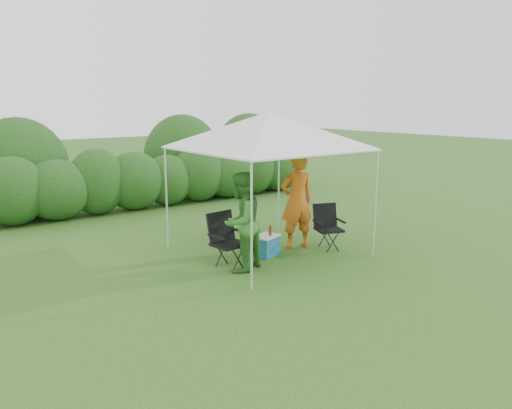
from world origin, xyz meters
TOP-DOWN VIEW (x-y plane):
  - ground at (0.00, 0.00)m, footprint 70.00×70.00m
  - hedge at (0.13, 6.00)m, footprint 11.09×1.53m
  - canopy at (0.00, 0.50)m, footprint 3.10×3.10m
  - chair_right at (1.18, -0.02)m, footprint 0.69×0.66m
  - chair_left at (-1.22, 0.19)m, footprint 0.69×0.64m
  - man at (0.67, 0.38)m, footprint 0.83×0.65m
  - woman at (-1.09, -0.12)m, footprint 1.07×0.95m
  - cooler at (-0.20, 0.29)m, footprint 0.59×0.50m
  - bottle at (-0.14, 0.25)m, footprint 0.06×0.06m
  - lawn_toy at (3.78, 3.87)m, footprint 0.61×0.51m

SIDE VIEW (x-z plane):
  - ground at x=0.00m, z-range 0.00..0.00m
  - lawn_toy at x=3.78m, z-range -0.01..0.30m
  - cooler at x=-0.20m, z-range 0.00..0.42m
  - chair_right at x=1.18m, z-range 0.06..0.99m
  - bottle at x=-0.14m, z-range 0.42..0.64m
  - chair_left at x=-1.22m, z-range 0.07..1.10m
  - hedge at x=0.13m, z-range -0.07..1.73m
  - woman at x=-1.09m, z-range 0.00..1.81m
  - man at x=0.67m, z-range 0.00..2.01m
  - canopy at x=0.00m, z-range 1.05..3.88m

